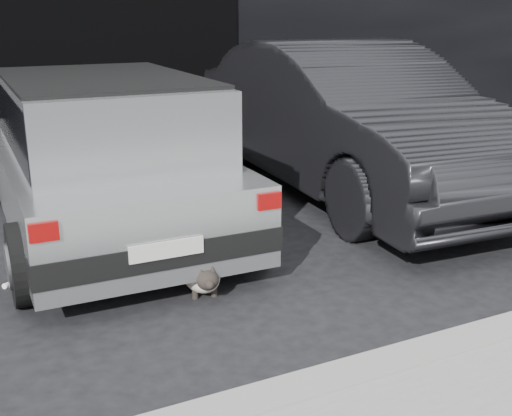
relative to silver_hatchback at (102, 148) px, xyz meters
name	(u,v)px	position (x,y,z in m)	size (l,w,h in m)	color
ground	(113,254)	(-0.11, -0.62, -0.80)	(80.00, 80.00, 0.00)	black
garage_opening	(105,62)	(0.89, 3.37, 0.50)	(4.00, 0.10, 2.60)	black
curb	(399,365)	(0.89, -3.22, -0.74)	(18.00, 0.25, 0.12)	gray
silver_hatchback	(102,148)	(0.00, 0.00, 0.00)	(2.04, 4.00, 1.46)	#ABAEB0
second_car	(349,119)	(2.82, 0.18, 0.04)	(1.76, 5.06, 1.67)	black
cat_siamese	(201,275)	(0.29, -1.66, -0.67)	(0.38, 0.84, 0.29)	beige
cat_white	(52,259)	(-0.66, -0.98, -0.62)	(0.70, 0.52, 0.37)	silver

